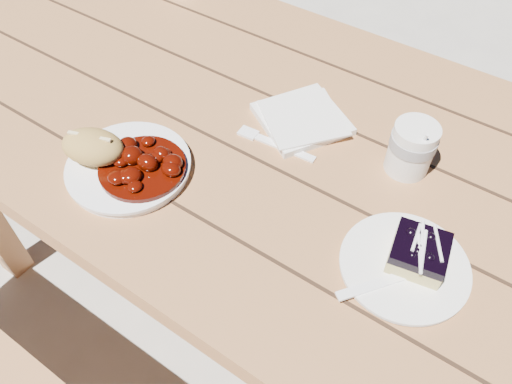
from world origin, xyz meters
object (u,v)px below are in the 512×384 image
Objects in this scene: main_plate at (129,168)px; dessert_plate at (404,266)px; blueberry_cake at (419,253)px; picnic_table at (323,212)px; bread_roll at (93,147)px; coffee_cup at (411,148)px.

dessert_plate is at bearing 10.39° from main_plate.
blueberry_cake is at bearing 56.31° from dessert_plate.
blueberry_cake reaches higher than picnic_table.
picnic_table is at bearing 39.38° from main_plate.
coffee_cup is at bearing 33.68° from bread_roll.
bread_roll reaches higher than main_plate.
main_plate is 0.07m from bread_roll.
dessert_plate is at bearing -134.68° from blueberry_cake.
picnic_table is at bearing -156.14° from coffee_cup.
bread_roll is at bearing -143.31° from picnic_table.
bread_roll is (-0.33, -0.25, 0.21)m from picnic_table.
bread_roll reaches higher than blueberry_cake.
dessert_plate is 2.05× the size of blueberry_cake.
coffee_cup reaches higher than dessert_plate.
dessert_plate is (0.48, 0.09, -0.00)m from main_plate.
coffee_cup is (0.39, 0.28, 0.04)m from main_plate.
blueberry_cake reaches higher than dessert_plate.
coffee_cup reaches higher than picnic_table.
blueberry_cake is at bearing 11.88° from main_plate.
picnic_table is 0.46m from bread_roll.
dessert_plate reaches higher than picnic_table.
blueberry_cake is at bearing -31.16° from picnic_table.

